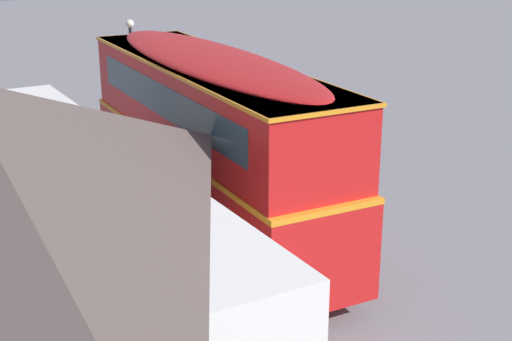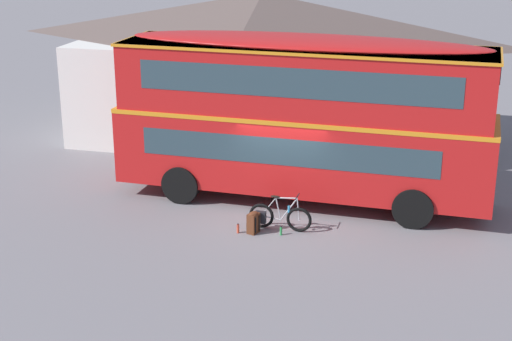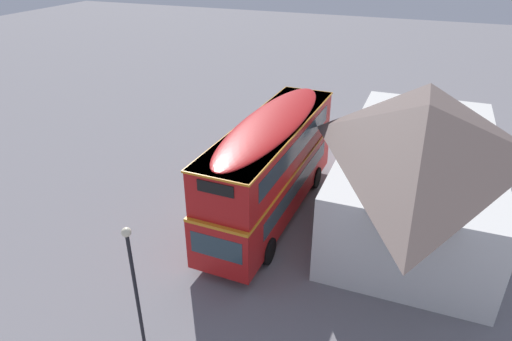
% 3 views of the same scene
% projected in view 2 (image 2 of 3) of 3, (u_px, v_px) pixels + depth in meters
% --- Properties ---
extents(ground_plane, '(120.00, 120.00, 0.00)m').
position_uv_depth(ground_plane, '(281.00, 212.00, 21.71)').
color(ground_plane, slate).
extents(double_decker_bus, '(10.73, 2.93, 4.79)m').
position_uv_depth(double_decker_bus, '(303.00, 112.00, 21.78)').
color(double_decker_bus, black).
rests_on(double_decker_bus, ground).
extents(touring_bicycle, '(1.70, 0.46, 1.00)m').
position_uv_depth(touring_bicycle, '(278.00, 217.00, 20.41)').
color(touring_bicycle, black).
rests_on(touring_bicycle, ground).
extents(backpack_on_ground, '(0.34, 0.38, 0.59)m').
position_uv_depth(backpack_on_ground, '(253.00, 222.00, 20.23)').
color(backpack_on_ground, '#592D19').
rests_on(backpack_on_ground, ground).
extents(water_bottle_green_metal, '(0.06, 0.06, 0.24)m').
position_uv_depth(water_bottle_green_metal, '(281.00, 231.00, 20.15)').
color(water_bottle_green_metal, green).
rests_on(water_bottle_green_metal, ground).
extents(water_bottle_red_squeeze, '(0.07, 0.07, 0.26)m').
position_uv_depth(water_bottle_red_squeeze, '(238.00, 229.00, 20.28)').
color(water_bottle_red_squeeze, '#D84C33').
rests_on(water_bottle_red_squeeze, ground).
extents(pub_building, '(13.31, 6.71, 5.28)m').
position_uv_depth(pub_building, '(263.00, 66.00, 27.95)').
color(pub_building, silver).
rests_on(pub_building, ground).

